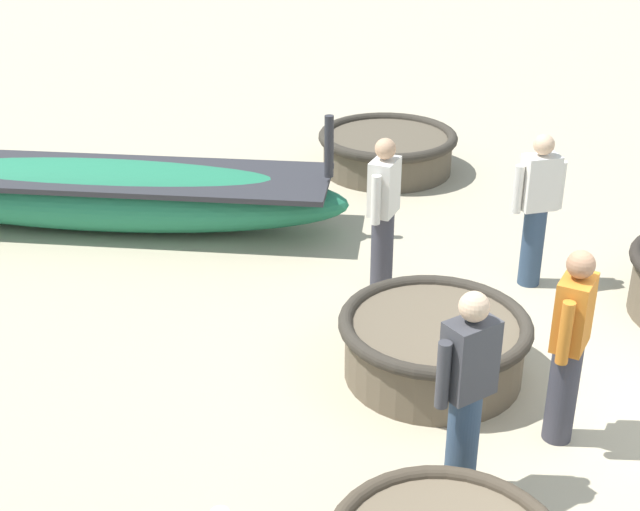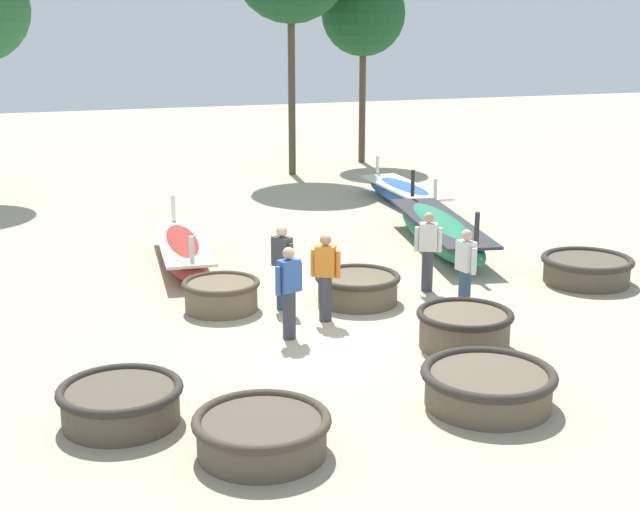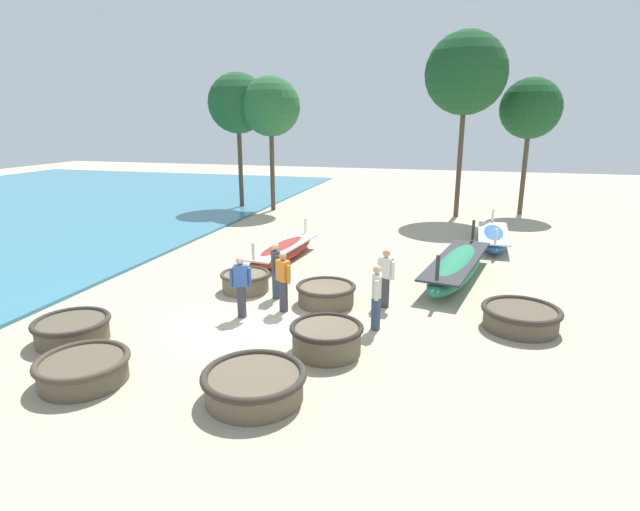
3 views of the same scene
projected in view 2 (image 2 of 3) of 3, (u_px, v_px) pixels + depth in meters
The scene contains 17 objects.
ground_plane at pixel (333, 337), 14.89m from camera, with size 80.00×80.00×0.00m, color tan.
coracle_front_right at pixel (262, 433), 10.85m from camera, with size 1.71×1.71×0.50m.
coracle_center at pixel (121, 402), 11.68m from camera, with size 1.65×1.65×0.53m.
coracle_far_right at pixel (488, 385), 12.21m from camera, with size 1.87×1.87×0.53m.
coracle_upturned at pixel (587, 268), 17.90m from camera, with size 1.83×1.83×0.54m.
coracle_front_left at pixel (464, 328), 14.35m from camera, with size 1.57×1.57×0.62m.
coracle_weathered at pixel (358, 287), 16.63m from camera, with size 1.60×1.60×0.55m.
coracle_beside_post at pixel (221, 294), 16.21m from camera, with size 1.43×1.43×0.56m.
long_boat_red_hull at pixel (404, 193), 25.48m from camera, with size 1.24×4.56×1.08m.
long_boat_white_hull at pixel (182, 250), 19.22m from camera, with size 1.41×4.62×1.12m.
long_boat_green_hull at pixel (440, 231), 20.57m from camera, with size 2.19×5.75×1.40m.
fisherman_hauling at pixel (289, 290), 14.62m from camera, with size 0.51×0.32×1.57m.
fisherman_by_coracle at pixel (325, 275), 15.49m from camera, with size 0.46×0.37×1.57m.
fisherman_standing_left at pixel (465, 270), 15.83m from camera, with size 0.28×0.52×1.57m.
fisherman_crouching at pixel (282, 265), 16.11m from camera, with size 0.36×0.48×1.57m.
fisherman_standing_right at pixel (428, 250), 17.19m from camera, with size 0.48×0.35×1.57m.
tree_leftmost at pixel (363, 14), 31.59m from camera, with size 2.99×2.99×6.81m.
Camera 2 is at (-4.90, -13.15, 5.17)m, focal length 50.00 mm.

